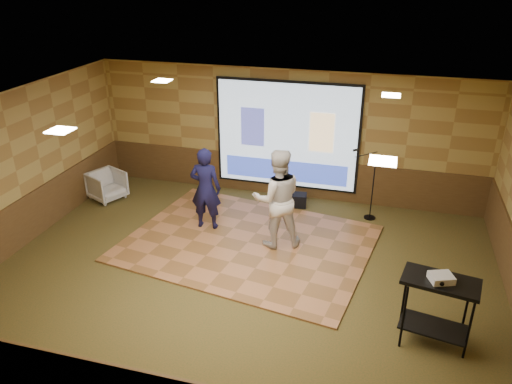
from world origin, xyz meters
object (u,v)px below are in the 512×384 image
(dance_floor, at_px, (248,243))
(av_table, at_px, (438,298))
(projector, at_px, (441,278))
(duffel_bag, at_px, (296,200))
(player_left, at_px, (206,189))
(banquet_chair, at_px, (107,185))
(mic_stand, at_px, (369,197))
(projector_screen, at_px, (287,137))
(player_right, at_px, (277,199))

(dance_floor, bearing_deg, av_table, -30.34)
(dance_floor, bearing_deg, projector, -30.82)
(duffel_bag, bearing_deg, av_table, -54.35)
(player_left, bearing_deg, dance_floor, 153.51)
(banquet_chair, bearing_deg, av_table, -88.71)
(dance_floor, bearing_deg, mic_stand, 38.52)
(projector_screen, distance_m, dance_floor, 2.83)
(av_table, distance_m, banquet_chair, 7.82)
(av_table, bearing_deg, projector_screen, 125.74)
(projector_screen, xyz_separation_m, dance_floor, (-0.23, -2.41, -1.46))
(player_right, relative_size, mic_stand, 1.25)
(dance_floor, bearing_deg, duffel_bag, 72.99)
(dance_floor, relative_size, player_right, 2.36)
(projector_screen, bearing_deg, av_table, -54.26)
(av_table, xyz_separation_m, mic_stand, (-1.18, 3.75, -0.30))
(player_right, bearing_deg, mic_stand, -157.16)
(player_right, xyz_separation_m, banquet_chair, (-4.34, 1.02, -0.69))
(projector, distance_m, duffel_bag, 4.93)
(projector_screen, relative_size, duffel_bag, 7.05)
(projector, bearing_deg, av_table, 50.61)
(av_table, bearing_deg, mic_stand, 107.51)
(projector, bearing_deg, mic_stand, 86.28)
(dance_floor, height_order, mic_stand, mic_stand)
(mic_stand, bearing_deg, duffel_bag, 164.95)
(player_right, relative_size, av_table, 1.80)
(projector_screen, xyz_separation_m, mic_stand, (1.98, -0.65, -0.98))
(player_left, height_order, mic_stand, player_left)
(player_left, distance_m, player_right, 1.61)
(projector_screen, xyz_separation_m, projector, (3.16, -4.43, -0.33))
(projector_screen, height_order, mic_stand, projector_screen)
(player_left, relative_size, banquet_chair, 2.35)
(player_right, distance_m, banquet_chair, 4.51)
(projector_screen, distance_m, duffel_bag, 1.46)
(dance_floor, xyz_separation_m, mic_stand, (2.21, 1.76, 0.48))
(projector, bearing_deg, duffel_bag, 104.39)
(player_right, bearing_deg, av_table, 121.23)
(projector_screen, distance_m, player_left, 2.43)
(projector_screen, height_order, player_left, projector_screen)
(av_table, relative_size, projector, 3.55)
(projector_screen, xyz_separation_m, av_table, (3.17, -4.40, -0.68))
(projector_screen, relative_size, dance_floor, 0.71)
(projector_screen, distance_m, projector, 5.45)
(projector_screen, xyz_separation_m, duffel_bag, (0.36, -0.49, -1.33))
(dance_floor, xyz_separation_m, banquet_chair, (-3.77, 1.12, 0.32))
(duffel_bag, bearing_deg, projector_screen, 126.44)
(mic_stand, relative_size, banquet_chair, 2.13)
(projector, bearing_deg, player_left, 130.20)
(dance_floor, distance_m, player_left, 1.40)
(av_table, distance_m, projector, 0.36)
(dance_floor, height_order, player_right, player_right)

